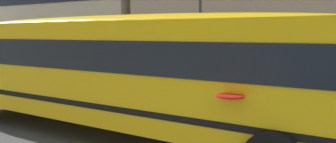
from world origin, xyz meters
TOP-DOWN VIEW (x-y plane):
  - ground_plane at (0.00, 0.00)m, footprint 400.00×400.00m
  - sidewalk_far at (0.00, 7.17)m, footprint 120.00×3.00m
  - lane_centreline at (0.00, 0.00)m, footprint 110.00×0.16m
  - school_bus at (-2.61, -1.53)m, footprint 12.99×3.20m
  - parked_car_black_end_of_row at (-13.59, 4.61)m, footprint 3.97×2.01m

SIDE VIEW (x-z plane):
  - ground_plane at x=0.00m, z-range 0.00..0.00m
  - lane_centreline at x=0.00m, z-range 0.00..0.01m
  - sidewalk_far at x=0.00m, z-range 0.00..0.01m
  - parked_car_black_end_of_row at x=-13.59m, z-range 0.02..1.66m
  - school_bus at x=-2.61m, z-range 0.27..3.17m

